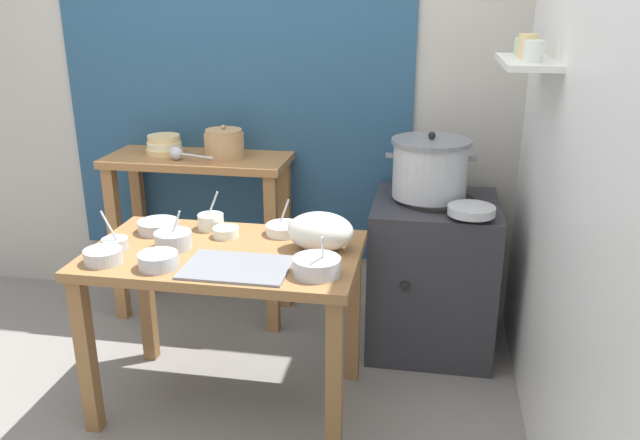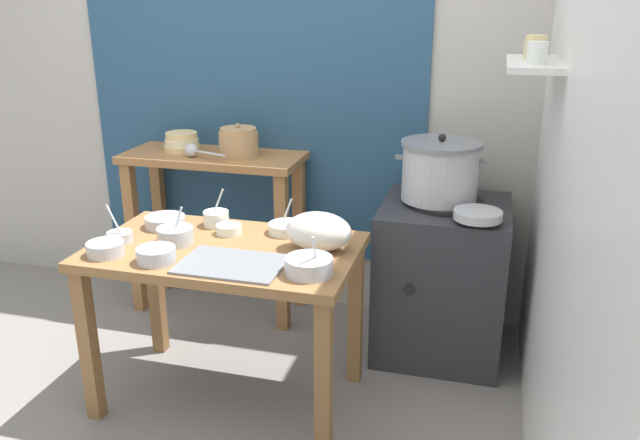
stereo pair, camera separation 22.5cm
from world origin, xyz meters
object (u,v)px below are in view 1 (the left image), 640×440
object	(u,v)px
serving_tray	(237,267)
prep_bowl_6	(284,229)
stove_block	(432,274)
steamer_pot	(430,168)
prep_bowl_1	(158,226)
prep_bowl_0	(115,243)
prep_bowl_2	(158,260)
prep_bowl_3	(173,239)
bowl_stack_enamel	(164,145)
prep_bowl_7	(317,265)
plastic_bag	(320,231)
prep_table	(225,275)
ladle	(178,153)
clay_pot	(224,144)
wide_pan	(471,210)
back_shelf_table	(200,197)
prep_bowl_8	(226,232)
prep_bowl_4	(103,255)
prep_bowl_5	(211,221)

from	to	relation	value
serving_tray	prep_bowl_6	distance (m)	0.41
stove_block	steamer_pot	distance (m)	0.54
stove_block	prep_bowl_1	world-z (taller)	stove_block
prep_bowl_0	prep_bowl_2	size ratio (longest dim) A/B	1.09
serving_tray	prep_bowl_6	bearing A→B (deg)	76.80
prep_bowl_0	prep_bowl_3	world-z (taller)	prep_bowl_0
bowl_stack_enamel	prep_bowl_6	xyz separation A→B (m)	(0.79, -0.61, -0.20)
prep_bowl_0	prep_bowl_3	size ratio (longest dim) A/B	1.05
prep_bowl_1	prep_bowl_7	bearing A→B (deg)	-23.20
steamer_pot	plastic_bag	world-z (taller)	steamer_pot
stove_block	bowl_stack_enamel	size ratio (longest dim) A/B	4.06
prep_table	prep_bowl_6	xyz separation A→B (m)	(0.20, 0.22, 0.14)
ladle	prep_bowl_7	world-z (taller)	ladle
prep_table	plastic_bag	distance (m)	0.43
prep_bowl_1	ladle	bearing A→B (deg)	102.03
bowl_stack_enamel	prep_bowl_3	distance (m)	0.95
steamer_pot	prep_bowl_3	world-z (taller)	steamer_pot
clay_pot	wide_pan	size ratio (longest dim) A/B	0.97
back_shelf_table	steamer_pot	distance (m)	1.23
prep_bowl_1	prep_bowl_8	bearing A→B (deg)	-1.77
plastic_bag	prep_bowl_7	world-z (taller)	prep_bowl_7
back_shelf_table	prep_bowl_3	distance (m)	0.84
back_shelf_table	bowl_stack_enamel	xyz separation A→B (m)	(-0.19, 0.03, 0.27)
stove_block	prep_bowl_8	bearing A→B (deg)	-149.35
wide_pan	prep_bowl_6	bearing A→B (deg)	-164.06
prep_bowl_4	prep_bowl_6	bearing A→B (deg)	34.78
steamer_pot	prep_bowl_6	bearing A→B (deg)	-142.39
prep_bowl_8	prep_bowl_5	bearing A→B (deg)	138.81
prep_bowl_7	clay_pot	bearing A→B (deg)	124.24
steamer_pot	prep_bowl_8	distance (m)	1.02
prep_bowl_3	prep_bowl_2	bearing A→B (deg)	-84.05
prep_bowl_0	prep_bowl_1	xyz separation A→B (m)	(0.09, 0.22, 0.00)
prep_bowl_0	stove_block	bearing A→B (deg)	29.76
stove_block	prep_bowl_3	world-z (taller)	prep_bowl_3
prep_bowl_0	prep_table	bearing A→B (deg)	8.21
stove_block	prep_bowl_2	distance (m)	1.41
plastic_bag	back_shelf_table	bearing A→B (deg)	137.00
prep_bowl_4	prep_bowl_8	distance (m)	0.52
bowl_stack_enamel	prep_bowl_4	bearing A→B (deg)	-80.62
prep_bowl_2	prep_bowl_5	bearing A→B (deg)	83.09
prep_bowl_0	prep_bowl_4	bearing A→B (deg)	-80.78
prep_bowl_3	serving_tray	bearing A→B (deg)	-26.22
plastic_bag	prep_bowl_6	xyz separation A→B (m)	(-0.19, 0.15, -0.05)
plastic_bag	prep_bowl_5	xyz separation A→B (m)	(-0.52, 0.16, -0.04)
serving_tray	prep_bowl_2	bearing A→B (deg)	-171.49
prep_table	stove_block	xyz separation A→B (m)	(0.85, 0.67, -0.23)
prep_table	prep_bowl_1	distance (m)	0.41
wide_pan	bowl_stack_enamel	bearing A→B (deg)	166.57
back_shelf_table	prep_table	bearing A→B (deg)	-63.57
back_shelf_table	bowl_stack_enamel	world-z (taller)	bowl_stack_enamel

